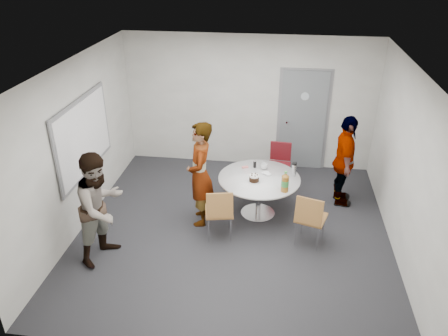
# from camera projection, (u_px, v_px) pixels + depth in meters

# --- Properties ---
(floor) EXTENTS (5.00, 5.00, 0.00)m
(floor) POSITION_uv_depth(u_px,v_px,m) (234.00, 230.00, 7.20)
(floor) COLOR black
(floor) RESTS_ON ground
(ceiling) EXTENTS (5.00, 5.00, 0.00)m
(ceiling) POSITION_uv_depth(u_px,v_px,m) (236.00, 68.00, 5.95)
(ceiling) COLOR silver
(ceiling) RESTS_ON wall_back
(wall_back) EXTENTS (5.00, 0.00, 5.00)m
(wall_back) POSITION_uv_depth(u_px,v_px,m) (249.00, 103.00, 8.77)
(wall_back) COLOR #B6B4AC
(wall_back) RESTS_ON floor
(wall_left) EXTENTS (0.00, 5.00, 5.00)m
(wall_left) POSITION_uv_depth(u_px,v_px,m) (77.00, 147.00, 6.87)
(wall_left) COLOR #B6B4AC
(wall_left) RESTS_ON floor
(wall_right) EXTENTS (0.00, 5.00, 5.00)m
(wall_right) POSITION_uv_depth(u_px,v_px,m) (407.00, 167.00, 6.27)
(wall_right) COLOR #B6B4AC
(wall_right) RESTS_ON floor
(wall_front) EXTENTS (5.00, 0.00, 5.00)m
(wall_front) POSITION_uv_depth(u_px,v_px,m) (206.00, 265.00, 4.38)
(wall_front) COLOR #B6B4AC
(wall_front) RESTS_ON floor
(door) EXTENTS (1.02, 0.17, 2.12)m
(door) POSITION_uv_depth(u_px,v_px,m) (303.00, 121.00, 8.77)
(door) COLOR slate
(door) RESTS_ON wall_back
(whiteboard) EXTENTS (0.04, 1.90, 1.25)m
(whiteboard) POSITION_uv_depth(u_px,v_px,m) (84.00, 136.00, 7.00)
(whiteboard) COLOR gray
(whiteboard) RESTS_ON wall_left
(table) EXTENTS (1.37, 1.37, 1.07)m
(table) POSITION_uv_depth(u_px,v_px,m) (261.00, 183.00, 7.32)
(table) COLOR silver
(table) RESTS_ON floor
(chair_near_left) EXTENTS (0.50, 0.54, 0.90)m
(chair_near_left) POSITION_uv_depth(u_px,v_px,m) (219.00, 210.00, 6.74)
(chair_near_left) COLOR olive
(chair_near_left) RESTS_ON floor
(chair_near_right) EXTENTS (0.54, 0.57, 0.90)m
(chair_near_right) POSITION_uv_depth(u_px,v_px,m) (310.00, 216.00, 6.58)
(chair_near_right) COLOR olive
(chair_near_right) RESTS_ON floor
(chair_far) EXTENTS (0.45, 0.48, 0.87)m
(chair_far) POSITION_uv_depth(u_px,v_px,m) (280.00, 160.00, 8.29)
(chair_far) COLOR #5C1218
(chair_far) RESTS_ON floor
(person_main) EXTENTS (0.52, 0.71, 1.78)m
(person_main) POSITION_uv_depth(u_px,v_px,m) (200.00, 174.00, 7.04)
(person_main) COLOR #A5C6EA
(person_main) RESTS_ON floor
(person_left) EXTENTS (0.91, 1.01, 1.70)m
(person_left) POSITION_uv_depth(u_px,v_px,m) (101.00, 207.00, 6.24)
(person_left) COLOR white
(person_left) RESTS_ON floor
(person_right) EXTENTS (0.41, 0.98, 1.66)m
(person_right) POSITION_uv_depth(u_px,v_px,m) (344.00, 161.00, 7.58)
(person_right) COLOR black
(person_right) RESTS_ON floor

